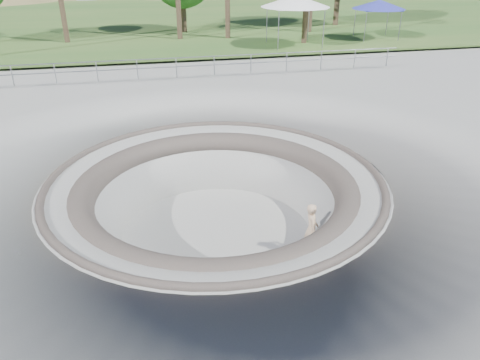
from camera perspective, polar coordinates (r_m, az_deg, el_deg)
The scene contains 9 objects.
ground at distance 14.18m, azimuth -3.01°, elevation 0.03°, with size 180.00×180.00×0.00m, color #9F9F9A.
skate_bowl at distance 15.09m, azimuth -2.84°, elevation -6.19°, with size 14.00×14.00×4.10m.
grass_strip at distance 46.97m, azimuth -10.41°, elevation 18.74°, with size 180.00×36.00×0.12m.
distant_hills at distance 71.20m, azimuth -7.81°, elevation 15.58°, with size 103.20×45.00×28.60m.
safety_railing at distance 25.25m, azimuth -7.76°, elevation 13.46°, with size 25.00×0.06×1.03m.
skateboard at distance 14.26m, azimuth 8.48°, elevation -8.71°, with size 0.79×0.27×0.08m.
skater at distance 13.80m, azimuth 8.71°, elevation -5.91°, with size 0.59×0.39×1.62m, color tan.
canopy_white at distance 32.93m, azimuth 6.78°, elevation 20.85°, with size 6.41×6.41×3.24m.
canopy_blue at distance 36.89m, azimuth 16.59°, elevation 19.81°, with size 5.23×5.23×2.67m.
Camera 1 is at (-1.99, -12.53, 6.34)m, focal length 35.00 mm.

